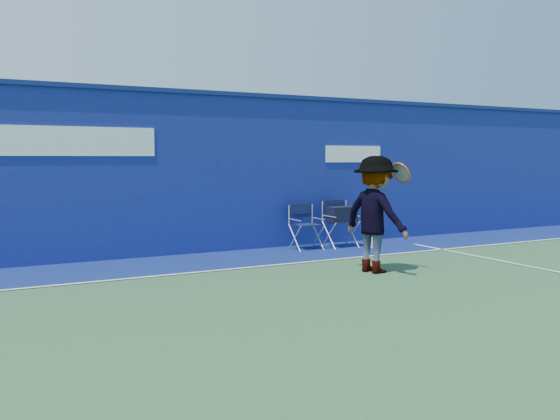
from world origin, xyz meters
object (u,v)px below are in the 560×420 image
directors_chair_right (341,228)px  tennis_player (376,214)px  directors_chair_left (306,234)px  water_bottle (372,243)px

directors_chair_right → tennis_player: (-0.98, -2.49, 0.53)m
directors_chair_left → water_bottle: (1.26, -0.49, -0.19)m
directors_chair_left → directors_chair_right: size_ratio=0.95×
water_bottle → tennis_player: 2.66m
directors_chair_right → tennis_player: size_ratio=0.52×
directors_chair_left → water_bottle: bearing=-21.1°
directors_chair_left → tennis_player: (-0.20, -2.55, 0.63)m
water_bottle → directors_chair_right: bearing=139.0°
directors_chair_left → directors_chair_right: directors_chair_right is taller
tennis_player → water_bottle: bearing=54.7°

